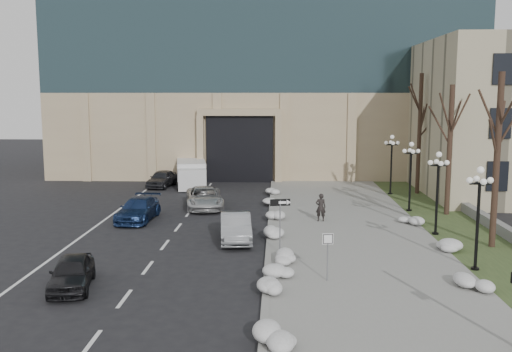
{
  "coord_description": "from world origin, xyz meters",
  "views": [
    {
      "loc": [
        -0.56,
        -19.03,
        7.88
      ],
      "look_at": [
        -1.74,
        11.45,
        3.5
      ],
      "focal_mm": 40.0,
      "sensor_mm": 36.0,
      "label": 1
    }
  ],
  "objects_px": {
    "one_way_sign": "(284,209)",
    "lamppost_b": "(438,182)",
    "car_a": "(72,273)",
    "car_b": "(236,227)",
    "car_e": "(162,179)",
    "lamppost_d": "(392,157)",
    "box_truck": "(191,174)",
    "pedestrian": "(321,207)",
    "car_c": "(138,209)",
    "car_d": "(204,198)",
    "lamppost_c": "(411,167)",
    "keep_sign": "(328,247)",
    "lamppost_a": "(479,204)"
  },
  "relations": [
    {
      "from": "car_b",
      "to": "lamppost_d",
      "type": "distance_m",
      "value": 18.44
    },
    {
      "from": "car_a",
      "to": "car_b",
      "type": "relative_size",
      "value": 0.86
    },
    {
      "from": "car_b",
      "to": "car_d",
      "type": "distance_m",
      "value": 9.33
    },
    {
      "from": "car_d",
      "to": "one_way_sign",
      "type": "distance_m",
      "value": 12.8
    },
    {
      "from": "car_b",
      "to": "box_truck",
      "type": "height_order",
      "value": "box_truck"
    },
    {
      "from": "car_c",
      "to": "pedestrian",
      "type": "xyz_separation_m",
      "value": [
        11.42,
        -0.28,
        0.28
      ]
    },
    {
      "from": "car_a",
      "to": "lamppost_c",
      "type": "height_order",
      "value": "lamppost_c"
    },
    {
      "from": "car_e",
      "to": "lamppost_d",
      "type": "bearing_deg",
      "value": -2.23
    },
    {
      "from": "box_truck",
      "to": "lamppost_b",
      "type": "xyz_separation_m",
      "value": [
        16.33,
        -16.91,
        2.02
      ]
    },
    {
      "from": "car_a",
      "to": "keep_sign",
      "type": "xyz_separation_m",
      "value": [
        10.49,
        1.03,
        0.91
      ]
    },
    {
      "from": "one_way_sign",
      "to": "lamppost_b",
      "type": "xyz_separation_m",
      "value": [
        8.57,
        4.13,
        0.75
      ]
    },
    {
      "from": "car_b",
      "to": "box_truck",
      "type": "relative_size",
      "value": 0.65
    },
    {
      "from": "car_e",
      "to": "lamppost_d",
      "type": "distance_m",
      "value": 19.23
    },
    {
      "from": "car_b",
      "to": "lamppost_c",
      "type": "height_order",
      "value": "lamppost_c"
    },
    {
      "from": "one_way_sign",
      "to": "lamppost_b",
      "type": "bearing_deg",
      "value": 13.91
    },
    {
      "from": "car_e",
      "to": "lamppost_a",
      "type": "distance_m",
      "value": 29.69
    },
    {
      "from": "car_b",
      "to": "lamppost_a",
      "type": "height_order",
      "value": "lamppost_a"
    },
    {
      "from": "lamppost_a",
      "to": "car_b",
      "type": "bearing_deg",
      "value": 155.89
    },
    {
      "from": "car_a",
      "to": "car_e",
      "type": "bearing_deg",
      "value": 81.95
    },
    {
      "from": "car_b",
      "to": "car_d",
      "type": "relative_size",
      "value": 0.87
    },
    {
      "from": "car_c",
      "to": "lamppost_d",
      "type": "xyz_separation_m",
      "value": [
        17.63,
        9.67,
        2.37
      ]
    },
    {
      "from": "car_d",
      "to": "lamppost_c",
      "type": "distance_m",
      "value": 14.18
    },
    {
      "from": "one_way_sign",
      "to": "lamppost_d",
      "type": "height_order",
      "value": "lamppost_d"
    },
    {
      "from": "pedestrian",
      "to": "lamppost_d",
      "type": "height_order",
      "value": "lamppost_d"
    },
    {
      "from": "lamppost_a",
      "to": "car_c",
      "type": "bearing_deg",
      "value": 150.86
    },
    {
      "from": "car_c",
      "to": "lamppost_c",
      "type": "bearing_deg",
      "value": 13.24
    },
    {
      "from": "lamppost_b",
      "to": "lamppost_d",
      "type": "xyz_separation_m",
      "value": [
        0.0,
        13.0,
        0.0
      ]
    },
    {
      "from": "pedestrian",
      "to": "lamppost_c",
      "type": "distance_m",
      "value": 7.4
    },
    {
      "from": "one_way_sign",
      "to": "car_b",
      "type": "bearing_deg",
      "value": 122.53
    },
    {
      "from": "car_c",
      "to": "lamppost_a",
      "type": "distance_m",
      "value": 20.32
    },
    {
      "from": "car_b",
      "to": "one_way_sign",
      "type": "bearing_deg",
      "value": -51.48
    },
    {
      "from": "lamppost_b",
      "to": "box_truck",
      "type": "bearing_deg",
      "value": 134.0
    },
    {
      "from": "one_way_sign",
      "to": "car_d",
      "type": "bearing_deg",
      "value": 103.31
    },
    {
      "from": "one_way_sign",
      "to": "lamppost_c",
      "type": "relative_size",
      "value": 0.59
    },
    {
      "from": "car_c",
      "to": "pedestrian",
      "type": "height_order",
      "value": "pedestrian"
    },
    {
      "from": "box_truck",
      "to": "car_c",
      "type": "bearing_deg",
      "value": -105.38
    },
    {
      "from": "car_b",
      "to": "lamppost_c",
      "type": "relative_size",
      "value": 0.97
    },
    {
      "from": "one_way_sign",
      "to": "lamppost_a",
      "type": "distance_m",
      "value": 8.92
    },
    {
      "from": "car_d",
      "to": "pedestrian",
      "type": "xyz_separation_m",
      "value": [
        7.76,
        -4.32,
        0.25
      ]
    },
    {
      "from": "box_truck",
      "to": "car_d",
      "type": "bearing_deg",
      "value": -86.01
    },
    {
      "from": "lamppost_d",
      "to": "lamppost_b",
      "type": "bearing_deg",
      "value": -90.0
    },
    {
      "from": "car_e",
      "to": "car_b",
      "type": "bearing_deg",
      "value": -58.86
    },
    {
      "from": "lamppost_b",
      "to": "lamppost_c",
      "type": "height_order",
      "value": "same"
    },
    {
      "from": "car_c",
      "to": "keep_sign",
      "type": "relative_size",
      "value": 2.27
    },
    {
      "from": "car_e",
      "to": "keep_sign",
      "type": "xyz_separation_m",
      "value": [
        12.02,
        -24.73,
        0.85
      ]
    },
    {
      "from": "keep_sign",
      "to": "lamppost_c",
      "type": "distance_m",
      "value": 16.39
    },
    {
      "from": "car_a",
      "to": "lamppost_b",
      "type": "distance_m",
      "value": 19.79
    },
    {
      "from": "keep_sign",
      "to": "lamppost_c",
      "type": "relative_size",
      "value": 0.45
    },
    {
      "from": "keep_sign",
      "to": "lamppost_b",
      "type": "bearing_deg",
      "value": 45.28
    },
    {
      "from": "lamppost_a",
      "to": "car_d",
      "type": "bearing_deg",
      "value": 135.21
    }
  ]
}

